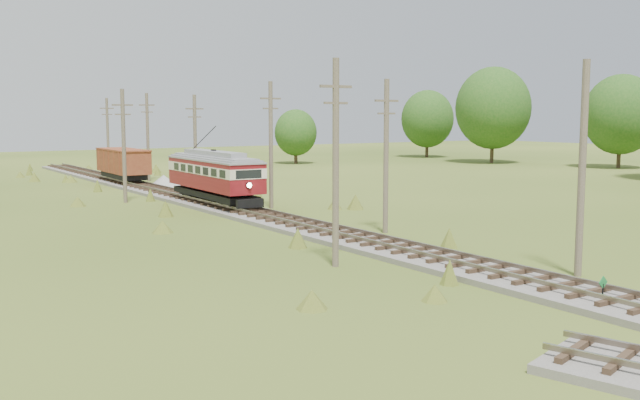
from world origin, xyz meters
TOP-DOWN VIEW (x-y plane):
  - railbed_main at (0.00, 34.00)m, footprint 3.60×96.00m
  - switch_marker at (-0.20, 1.50)m, footprint 0.45×0.06m
  - streetcar at (-0.00, 33.71)m, footprint 3.01×11.74m
  - gondola at (0.00, 54.52)m, footprint 2.95×8.74m
  - gravel_pile at (2.77, 50.72)m, footprint 2.93×3.10m
  - utility_pole_r_1 at (3.10, 5.00)m, footprint 0.30×0.30m
  - utility_pole_r_2 at (3.30, 18.00)m, footprint 1.60×0.30m
  - utility_pole_r_3 at (3.20, 31.00)m, footprint 1.60×0.30m
  - utility_pole_r_4 at (3.00, 44.00)m, footprint 1.60×0.30m
  - utility_pole_r_5 at (3.40, 57.00)m, footprint 1.60×0.30m
  - utility_pole_r_6 at (3.20, 70.00)m, footprint 1.60×0.30m
  - utility_pole_l_a at (-4.20, 12.00)m, footprint 1.60×0.30m
  - utility_pole_l_b at (-4.50, 40.00)m, footprint 1.60×0.30m
  - tree_right_3 at (60.00, 42.00)m, footprint 9.24×9.24m
  - tree_right_4 at (54.00, 58.00)m, footprint 10.50×10.50m
  - tree_right_5 at (56.00, 74.00)m, footprint 8.40×8.40m
  - tree_mid_b at (30.00, 72.00)m, footprint 5.88×5.88m

SIDE VIEW (x-z plane):
  - railbed_main at x=0.00m, z-range -0.09..0.48m
  - gravel_pile at x=2.77m, z-range -0.03..1.03m
  - switch_marker at x=-0.20m, z-range 0.09..1.17m
  - gondola at x=0.00m, z-range 0.68..3.57m
  - streetcar at x=0.00m, z-range -0.15..5.18m
  - utility_pole_r_4 at x=3.00m, z-range 0.12..8.52m
  - tree_mid_b at x=30.00m, z-range 0.54..8.12m
  - utility_pole_r_1 at x=3.10m, z-range 0.00..8.80m
  - utility_pole_r_2 at x=3.30m, z-range 0.12..8.72m
  - utility_pole_l_b at x=-4.50m, z-range 0.12..8.72m
  - utility_pole_r_6 at x=3.20m, z-range 0.12..8.82m
  - utility_pole_r_5 at x=3.40m, z-range 0.13..9.03m
  - utility_pole_r_3 at x=3.20m, z-range 0.13..9.13m
  - utility_pole_l_a at x=-4.20m, z-range 0.13..9.13m
  - tree_right_5 at x=56.00m, z-range 0.78..11.60m
  - tree_right_3 at x=60.00m, z-range 0.86..12.77m
  - tree_right_4 at x=54.00m, z-range 0.98..14.51m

